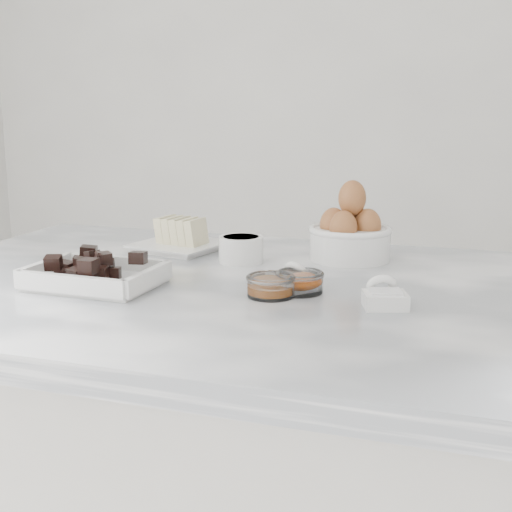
{
  "coord_description": "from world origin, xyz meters",
  "views": [
    {
      "loc": [
        0.39,
        -1.05,
        1.23
      ],
      "look_at": [
        0.02,
        0.03,
        0.98
      ],
      "focal_mm": 50.0,
      "sensor_mm": 36.0,
      "label": 1
    }
  ],
  "objects": [
    {
      "name": "zest_bowl",
      "position": [
        0.11,
        -0.02,
        0.96
      ],
      "size": [
        0.08,
        0.08,
        0.03
      ],
      "color": "white",
      "rests_on": "marble_slab"
    },
    {
      "name": "vanilla_spoon",
      "position": [
        0.09,
        -0.01,
        0.95
      ],
      "size": [
        0.07,
        0.08,
        0.04
      ],
      "color": "white",
      "rests_on": "marble_slab"
    },
    {
      "name": "honey_bowl",
      "position": [
        0.07,
        -0.06,
        0.96
      ],
      "size": [
        0.08,
        0.08,
        0.03
      ],
      "color": "white",
      "rests_on": "marble_slab"
    },
    {
      "name": "chocolate_dish",
      "position": [
        -0.21,
        -0.09,
        0.96
      ],
      "size": [
        0.2,
        0.16,
        0.05
      ],
      "color": "white",
      "rests_on": "marble_slab"
    },
    {
      "name": "salt_spoon",
      "position": [
        0.24,
        -0.06,
        0.96
      ],
      "size": [
        0.07,
        0.09,
        0.05
      ],
      "color": "white",
      "rests_on": "marble_slab"
    },
    {
      "name": "sugar_ramekin",
      "position": [
        -0.05,
        0.14,
        0.97
      ],
      "size": [
        0.08,
        0.08,
        0.05
      ],
      "color": "white",
      "rests_on": "marble_slab"
    },
    {
      "name": "marble_slab",
      "position": [
        0.0,
        0.0,
        0.92
      ],
      "size": [
        1.2,
        0.8,
        0.04
      ],
      "primitive_type": "cube",
      "color": "silver",
      "rests_on": "cabinet"
    },
    {
      "name": "butter_plate",
      "position": [
        -0.2,
        0.21,
        0.96
      ],
      "size": [
        0.19,
        0.19,
        0.06
      ],
      "color": "white",
      "rests_on": "marble_slab"
    },
    {
      "name": "egg_bowl",
      "position": [
        0.14,
        0.23,
        0.99
      ],
      "size": [
        0.16,
        0.16,
        0.15
      ],
      "color": "white",
      "rests_on": "marble_slab"
    }
  ]
}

